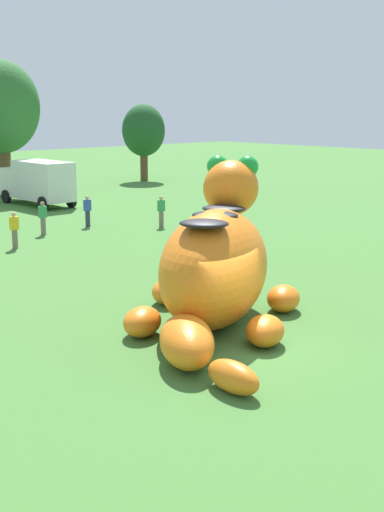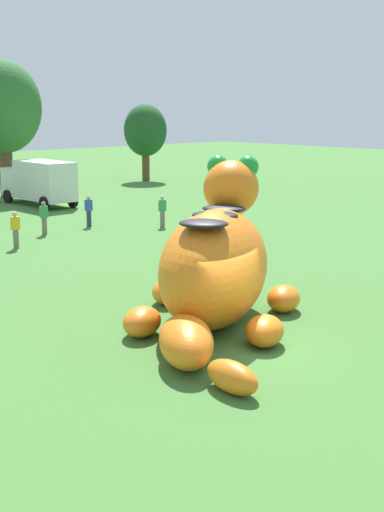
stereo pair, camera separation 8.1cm
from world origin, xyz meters
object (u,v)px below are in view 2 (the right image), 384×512
(giant_inflatable_creature, at_px, (215,266))
(spectator_by_cars, at_px, (16,230))
(box_truck, at_px, (39,181))
(spectator_near_inflatable, at_px, (89,211))
(spectator_mid_field, at_px, (162,212))
(spectator_wandering, at_px, (44,218))

(giant_inflatable_creature, distance_m, spectator_by_cars, 14.31)
(box_truck, height_order, spectator_by_cars, box_truck)
(box_truck, distance_m, spectator_by_cars, 14.34)
(box_truck, distance_m, spectator_near_inflatable, 9.45)
(giant_inflatable_creature, bearing_deg, spectator_by_cars, 85.67)
(spectator_mid_field, bearing_deg, box_truck, 92.59)
(spectator_near_inflatable, bearing_deg, spectator_by_cars, -155.70)
(box_truck, bearing_deg, giant_inflatable_creature, -109.55)
(spectator_near_inflatable, xyz_separation_m, spectator_wandering, (-3.05, -0.46, 0.00))
(giant_inflatable_creature, height_order, spectator_wandering, giant_inflatable_creature)
(spectator_near_inflatable, distance_m, spectator_by_cars, 6.41)
(giant_inflatable_creature, distance_m, spectator_mid_field, 17.12)
(box_truck, relative_size, spectator_by_cars, 3.75)
(spectator_near_inflatable, bearing_deg, spectator_mid_field, -44.85)
(box_truck, distance_m, spectator_mid_field, 12.01)
(giant_inflatable_creature, relative_size, box_truck, 1.28)
(spectator_near_inflatable, height_order, spectator_mid_field, same)
(spectator_mid_field, height_order, spectator_wandering, same)
(box_truck, xyz_separation_m, spectator_mid_field, (0.54, -11.98, -0.75))
(giant_inflatable_creature, distance_m, box_truck, 27.60)
(box_truck, height_order, spectator_mid_field, box_truck)
(spectator_wandering, bearing_deg, box_truck, 60.80)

